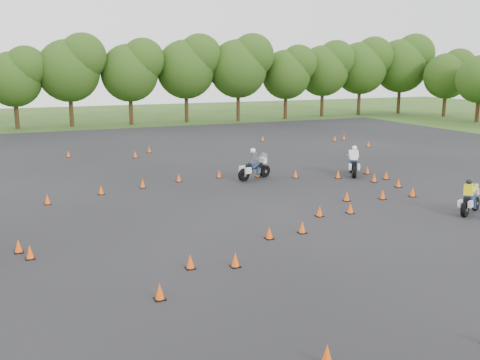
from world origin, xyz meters
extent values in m
plane|color=#2D5119|center=(0.00, 0.00, 0.00)|extent=(140.00, 140.00, 0.00)
plane|color=black|center=(0.00, 6.00, 0.01)|extent=(62.00, 62.00, 0.00)
cone|color=#FF540A|center=(3.87, 0.90, 0.23)|extent=(0.26, 0.26, 0.45)
cone|color=#FF540A|center=(-3.14, -2.95, 0.23)|extent=(0.26, 0.26, 0.45)
cone|color=#FF540A|center=(-3.27, 9.34, 0.23)|extent=(0.26, 0.26, 0.45)
cone|color=#FF540A|center=(8.42, 2.24, 0.23)|extent=(0.26, 0.26, 0.45)
cone|color=#FF540A|center=(15.82, 20.47, 0.23)|extent=(0.26, 0.26, 0.45)
cone|color=#FF540A|center=(-0.90, -0.85, 0.23)|extent=(0.26, 0.26, 0.45)
cone|color=#FF540A|center=(5.35, 8.43, 0.23)|extent=(0.26, 0.26, 0.45)
cone|color=#FF540A|center=(-8.09, 7.69, 0.23)|extent=(0.26, 0.26, 0.45)
cone|color=#FF540A|center=(-4.50, -2.52, 0.23)|extent=(0.26, 0.26, 0.45)
cone|color=#FF540A|center=(-5.50, 8.69, 0.23)|extent=(0.26, 0.26, 0.45)
cone|color=#FF540A|center=(4.98, 2.79, 0.23)|extent=(0.26, 0.26, 0.45)
cone|color=#FF540A|center=(-1.10, 10.01, 0.23)|extent=(0.26, 0.26, 0.45)
cone|color=#FF540A|center=(9.86, 6.09, 0.23)|extent=(0.26, 0.26, 0.45)
cone|color=#FF540A|center=(16.92, 20.75, 0.23)|extent=(0.26, 0.26, 0.45)
cone|color=#FF540A|center=(9.15, 4.17, 0.23)|extent=(0.26, 0.26, 0.45)
cone|color=#FF540A|center=(-3.54, -8.98, 0.23)|extent=(0.26, 0.26, 0.45)
cone|color=#FF540A|center=(6.76, 2.40, 0.23)|extent=(0.26, 0.26, 0.45)
cone|color=#FF540A|center=(3.47, 9.48, 0.23)|extent=(0.26, 0.26, 0.45)
cone|color=#FF540A|center=(-9.45, 1.20, 0.23)|extent=(0.26, 0.26, 0.45)
cone|color=#FF540A|center=(-9.12, 0.40, 0.23)|extent=(0.26, 0.26, 0.45)
cone|color=#FF540A|center=(-5.85, 20.88, 0.23)|extent=(0.26, 0.26, 0.45)
cone|color=#FF540A|center=(1.35, 10.20, 0.23)|extent=(0.26, 0.26, 0.45)
cone|color=#FF540A|center=(9.60, -0.16, 0.23)|extent=(0.26, 0.26, 0.45)
cone|color=#FF540A|center=(16.41, 16.58, 0.23)|extent=(0.26, 0.26, 0.45)
cone|color=#FF540A|center=(-0.17, 20.60, 0.23)|extent=(0.26, 0.26, 0.45)
cone|color=#FF540A|center=(7.50, 7.36, 0.23)|extent=(0.26, 0.26, 0.45)
cone|color=#FF540A|center=(8.78, 5.73, 0.23)|extent=(0.26, 0.26, 0.45)
cone|color=#FF540A|center=(-5.98, -4.37, 0.23)|extent=(0.26, 0.26, 0.45)
cone|color=#FF540A|center=(0.57, -0.72, 0.23)|extent=(0.26, 0.26, 0.45)
cone|color=#FF540A|center=(9.79, 7.74, 0.23)|extent=(0.26, 0.26, 0.45)
cone|color=#FF540A|center=(2.39, 1.01, 0.23)|extent=(0.26, 0.26, 0.45)
cone|color=#FF540A|center=(-1.59, 18.80, 0.23)|extent=(0.26, 0.26, 0.45)
cone|color=#FF540A|center=(10.19, 22.90, 0.23)|extent=(0.26, 0.26, 0.45)
camera|label=1|loc=(-9.32, -17.76, 6.28)|focal=40.00mm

